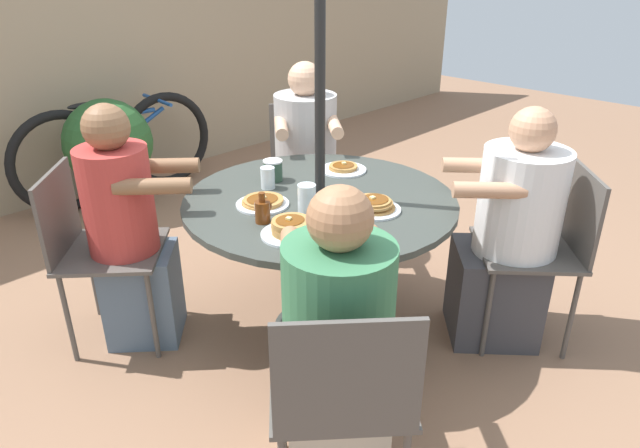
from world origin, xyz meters
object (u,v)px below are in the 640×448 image
diner_north (337,356)px  syrup_bottle (263,211)px  pancake_plate_b (374,205)px  bicycle (118,149)px  diner_south (306,170)px  patio_chair_west (94,243)px  diner_west (130,237)px  patio_chair_south (304,163)px  pancake_plate_a (343,168)px  potted_shrub (109,147)px  drinking_glass_a (307,199)px  patio_chair_north (342,391)px  drinking_glass_b (268,178)px  pancake_plate_d (290,228)px  diner_east (508,241)px  patio_chair_east (546,242)px  pancake_plate_c (263,202)px  patio_table (320,216)px  coffee_cup (274,170)px

diner_north → syrup_bottle: size_ratio=8.60×
pancake_plate_b → bicycle: bearing=87.6°
diner_south → bicycle: (-0.40, 1.62, -0.15)m
patio_chair_west → diner_west: diner_west is taller
patio_chair_south → pancake_plate_a: bearing=102.3°
diner_west → bicycle: (0.82, 1.70, -0.16)m
bicycle → potted_shrub: potted_shrub is taller
pancake_plate_b → drinking_glass_a: drinking_glass_a is taller
patio_chair_north → drinking_glass_b: 1.23m
patio_chair_west → bicycle: patio_chair_west is taller
drinking_glass_a → diner_south: bearing=45.6°
pancake_plate_d → pancake_plate_a: bearing=26.4°
patio_chair_south → drinking_glass_a: patio_chair_south is taller
diner_north → diner_east: 1.16m
patio_chair_east → potted_shrub: (-0.66, 2.89, -0.04)m
pancake_plate_c → potted_shrub: size_ratio=0.29×
patio_chair_south → syrup_bottle: 1.33m
pancake_plate_b → bicycle: 2.58m
patio_table → drinking_glass_b: drinking_glass_b is taller
syrup_bottle → drinking_glass_a: 0.20m
patio_chair_west → drinking_glass_a: (0.62, -0.78, 0.26)m
patio_chair_north → diner_north: 0.17m
diner_east → potted_shrub: 2.82m
patio_table → diner_north: (-0.59, -0.65, -0.11)m
patio_chair_west → potted_shrub: patio_chair_west is taller
coffee_cup → drinking_glass_a: 0.42m
diner_north → pancake_plate_b: size_ratio=4.80×
diner_north → drinking_glass_a: bearing=95.3°
patio_chair_north → bicycle: 3.18m
diner_south → patio_chair_west: bearing=38.8°
drinking_glass_a → potted_shrub: bearing=85.3°
diner_north → bicycle: (0.76, 2.93, -0.13)m
diner_north → diner_south: 1.75m
patio_table → potted_shrub: size_ratio=1.53×
diner_south → bicycle: bearing=-35.9°
diner_west → drinking_glass_a: bearing=78.9°
patio_chair_east → drinking_glass_b: patio_chair_east is taller
pancake_plate_a → drinking_glass_a: 0.55m
diner_east → drinking_glass_b: size_ratio=11.15×
pancake_plate_a → drinking_glass_a: bearing=-154.4°
drinking_glass_a → patio_chair_south: bearing=46.2°
patio_chair_east → bicycle: size_ratio=0.55×
pancake_plate_b → patio_chair_north: bearing=-146.3°
pancake_plate_b → patio_chair_south: bearing=59.9°
patio_chair_east → patio_chair_south: (-0.01, 1.58, 0.00)m
diner_north → drinking_glass_b: size_ratio=11.02×
patio_chair_east → patio_chair_west: (-1.46, 1.49, 0.00)m
diner_north → patio_chair_north: bearing=-90.0°
potted_shrub → diner_east: bearing=-78.7°
diner_north → drinking_glass_a: size_ratio=8.82×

